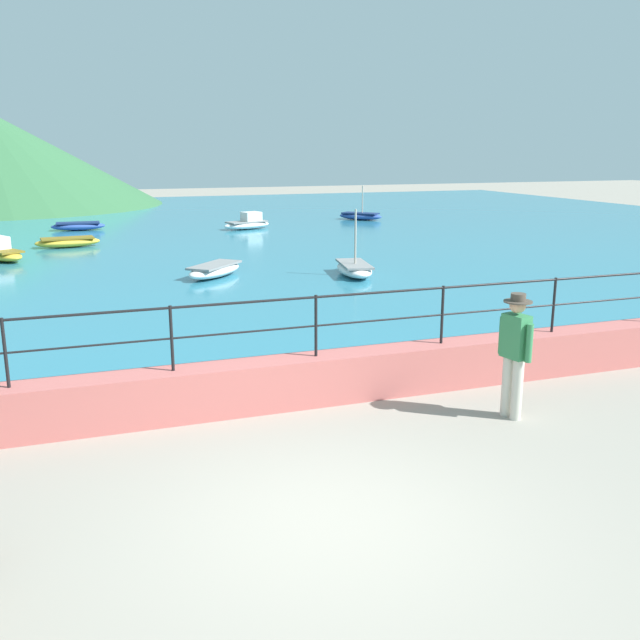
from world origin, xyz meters
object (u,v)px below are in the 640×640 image
at_px(boat_3, 68,242).
at_px(boat_0, 0,252).
at_px(boat_2, 360,216).
at_px(boat_1, 354,268).
at_px(boat_5, 215,270).
at_px(boat_7, 78,226).
at_px(boat_4, 248,223).
at_px(person_walking, 515,349).

bearing_deg(boat_3, boat_0, -129.33).
bearing_deg(boat_0, boat_2, 27.13).
xyz_separation_m(boat_1, boat_2, (6.39, 14.78, -0.00)).
bearing_deg(boat_5, boat_7, 104.44).
height_order(boat_1, boat_3, boat_1).
bearing_deg(boat_4, boat_5, -108.25).
bearing_deg(boat_4, boat_2, 18.74).
distance_m(person_walking, boat_0, 18.85).
xyz_separation_m(boat_3, boat_5, (3.93, -7.86, 0.00)).
height_order(boat_1, boat_2, boat_1).
relative_size(boat_0, boat_4, 0.99).
bearing_deg(person_walking, boat_4, 85.12).
height_order(boat_0, boat_7, boat_0).
distance_m(person_walking, boat_4, 23.38).
xyz_separation_m(boat_0, boat_4, (9.80, 6.14, 0.00)).
bearing_deg(boat_1, boat_3, 130.71).
relative_size(boat_0, boat_2, 1.07).
distance_m(boat_0, boat_7, 8.58).
bearing_deg(boat_1, boat_4, 90.24).
height_order(boat_1, boat_4, boat_1).
xyz_separation_m(boat_5, boat_7, (-3.47, 13.50, 0.00)).
xyz_separation_m(boat_2, boat_4, (-6.45, -2.19, 0.07)).
bearing_deg(person_walking, boat_7, 101.72).
relative_size(person_walking, boat_5, 0.76).
bearing_deg(boat_0, boat_4, 32.06).
height_order(boat_4, boat_7, boat_4).
bearing_deg(boat_4, person_walking, -94.88).
height_order(person_walking, boat_1, boat_1).
height_order(boat_1, boat_5, boat_1).
relative_size(boat_0, boat_7, 1.05).
distance_m(boat_2, boat_7, 13.70).
bearing_deg(boat_1, boat_0, 146.77).
distance_m(boat_0, boat_1, 11.78).
height_order(boat_0, boat_2, boat_2).
distance_m(person_walking, boat_5, 12.00).
distance_m(person_walking, boat_2, 26.84).
xyz_separation_m(person_walking, boat_1, (2.04, 10.69, -0.72)).
distance_m(boat_2, boat_4, 6.81).
height_order(boat_3, boat_7, same).
height_order(person_walking, boat_7, person_walking).
height_order(person_walking, boat_0, person_walking).
height_order(boat_2, boat_3, boat_2).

